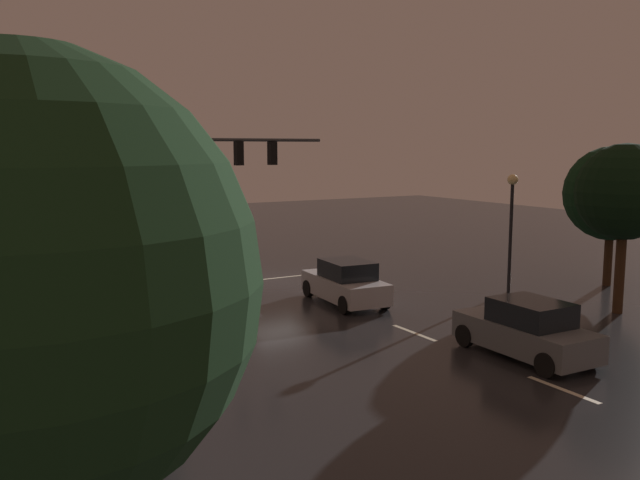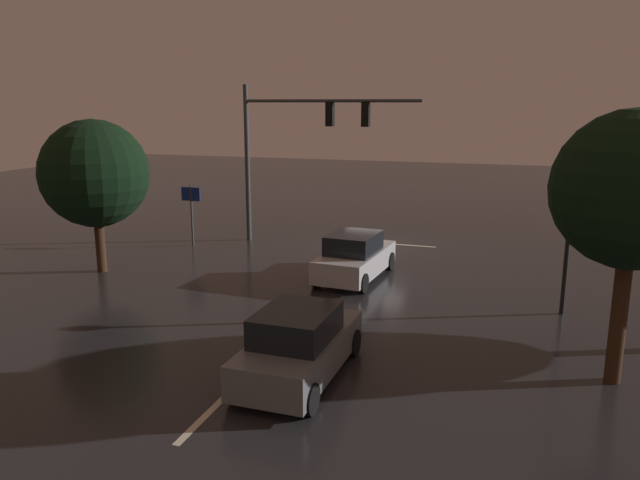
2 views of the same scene
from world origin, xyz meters
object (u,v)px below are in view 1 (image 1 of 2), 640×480
object	(u,v)px
tree_left_near	(625,192)
tree_right_near	(24,285)
car_approaching	(345,283)
tree_left_far	(612,194)
traffic_signal_assembly	(206,175)
street_lamp_left_kerb	(512,210)
route_sign	(113,262)
tree_right_far	(109,229)
car_distant	(526,330)

from	to	relation	value
tree_left_near	tree_right_near	size ratio (longest dim) A/B	0.89
car_approaching	tree_left_far	distance (m)	12.57
traffic_signal_assembly	street_lamp_left_kerb	bearing A→B (deg)	149.16
route_sign	car_approaching	bearing A→B (deg)	161.34
route_sign	tree_right_far	bearing A→B (deg)	76.52
car_approaching	route_sign	world-z (taller)	route_sign
car_distant	tree_right_far	world-z (taller)	tree_right_far
car_approaching	tree_right_far	bearing A→B (deg)	12.39
route_sign	tree_right_far	distance (m)	5.28
traffic_signal_assembly	car_approaching	size ratio (longest dim) A/B	1.78
tree_right_far	traffic_signal_assembly	bearing A→B (deg)	-129.37
street_lamp_left_kerb	tree_left_near	distance (m)	4.75
traffic_signal_assembly	route_sign	xyz separation A→B (m)	(4.36, 1.90, -2.96)
route_sign	tree_left_far	size ratio (longest dim) A/B	0.44
car_distant	street_lamp_left_kerb	distance (m)	9.36
traffic_signal_assembly	car_approaching	bearing A→B (deg)	129.45
traffic_signal_assembly	tree_right_near	xyz separation A→B (m)	(9.23, 19.94, -0.07)
traffic_signal_assembly	tree_right_far	world-z (taller)	traffic_signal_assembly
tree_left_far	route_sign	bearing A→B (deg)	-15.87
route_sign	traffic_signal_assembly	bearing A→B (deg)	-156.48
tree_right_near	tree_right_far	world-z (taller)	tree_right_near
traffic_signal_assembly	tree_left_near	bearing A→B (deg)	136.57
car_approaching	tree_left_far	xyz separation A→B (m)	(-11.79, 2.91, 3.24)
tree_right_far	car_distant	bearing A→B (deg)	148.35
route_sign	tree_right_near	world-z (taller)	tree_right_near
car_approaching	car_distant	distance (m)	8.42
street_lamp_left_kerb	traffic_signal_assembly	bearing A→B (deg)	-30.84
street_lamp_left_kerb	tree_left_far	world-z (taller)	tree_left_far
car_approaching	tree_right_far	distance (m)	10.03
traffic_signal_assembly	car_distant	distance (m)	14.47
tree_right_far	street_lamp_left_kerb	bearing A→B (deg)	-179.04
tree_right_near	tree_right_far	xyz separation A→B (m)	(-3.71, -13.21, -1.11)
street_lamp_left_kerb	tree_right_far	distance (m)	16.34
car_approaching	route_sign	size ratio (longest dim) A/B	1.67
tree_right_far	tree_right_near	bearing A→B (deg)	74.31
tree_right_near	car_distant	bearing A→B (deg)	-153.73
car_distant	route_sign	world-z (taller)	route_sign
car_distant	route_sign	bearing A→B (deg)	-50.81
tree_right_far	tree_left_far	bearing A→B (deg)	177.68
traffic_signal_assembly	car_distant	size ratio (longest dim) A/B	1.81
route_sign	tree_right_near	distance (m)	18.91
tree_right_near	tree_left_far	size ratio (longest dim) A/B	1.14
tree_left_near	tree_right_near	world-z (taller)	tree_right_near
car_approaching	car_distant	bearing A→B (deg)	96.00
route_sign	tree_right_far	world-z (taller)	tree_right_far
car_approaching	tree_right_near	bearing A→B (deg)	49.42
traffic_signal_assembly	tree_left_far	xyz separation A→B (m)	(-15.64, 7.59, -0.86)
car_distant	tree_right_near	bearing A→B (deg)	26.27
traffic_signal_assembly	tree_right_far	distance (m)	8.79
tree_right_near	tree_left_far	world-z (taller)	tree_right_near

